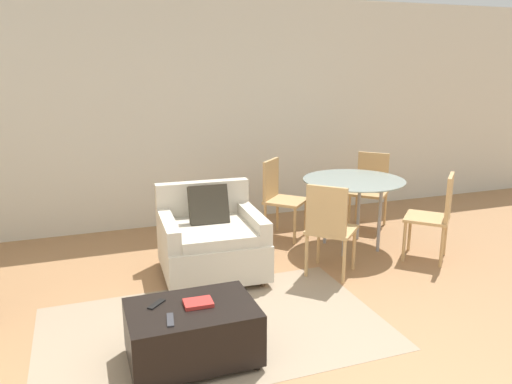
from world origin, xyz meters
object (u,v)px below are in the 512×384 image
dining_chair_near_left (329,224)px  dining_chair_far_left (279,193)px  armchair (211,240)px  ottoman (192,331)px  tv_remote_primary (156,304)px  dining_chair_near_right (437,211)px  book_stack (198,303)px  dining_chair_far_right (370,185)px  dining_table (353,187)px  tv_remote_secondary (170,320)px

dining_chair_near_left → dining_chair_far_left: (0.00, 1.21, 0.00)m
armchair → ottoman: bearing=-109.8°
ottoman → tv_remote_primary: bearing=153.1°
armchair → dining_chair_near_right: dining_chair_near_right is taller
book_stack → dining_chair_far_right: (2.68, 2.14, 0.10)m
book_stack → dining_chair_near_left: bearing=32.2°
dining_chair_far_right → ottoman: bearing=-141.7°
dining_chair_near_right → dining_chair_far_right: size_ratio=1.00×
dining_chair_near_left → dining_chair_near_right: bearing=0.0°
tv_remote_primary → dining_table: size_ratio=0.13×
dining_chair_far_right → book_stack: bearing=-141.4°
tv_remote_primary → tv_remote_secondary: size_ratio=0.79×
dining_table → dining_chair_far_right: size_ratio=1.20×
tv_remote_secondary → dining_chair_near_left: dining_chair_near_left is taller
ottoman → dining_chair_far_left: (1.51, 2.15, 0.30)m
book_stack → tv_remote_secondary: size_ratio=1.14×
tv_remote_secondary → dining_chair_far_left: 2.83m
tv_remote_secondary → tv_remote_primary: bearing=101.2°
dining_chair_near_right → dining_chair_far_left: 1.72m
tv_remote_secondary → dining_table: dining_table is taller
armchair → dining_chair_far_right: (2.23, 0.78, 0.18)m
tv_remote_primary → dining_chair_far_left: 2.67m
book_stack → dining_chair_far_right: bearing=38.6°
dining_chair_near_left → book_stack: bearing=-147.8°
dining_chair_near_left → dining_chair_far_right: 1.72m
armchair → dining_chair_near_right: 2.28m
dining_chair_far_right → tv_remote_primary: bearing=-145.2°
armchair → dining_chair_near_left: bearing=-23.4°
ottoman → dining_chair_near_left: (1.51, 0.94, 0.30)m
dining_chair_near_right → dining_chair_far_left: bearing=135.0°
armchair → book_stack: size_ratio=4.94×
tv_remote_primary → tv_remote_secondary: (0.05, -0.24, 0.00)m
dining_table → dining_chair_far_left: bearing=135.0°
tv_remote_secondary → book_stack: bearing=34.5°
tv_remote_secondary → dining_table: (2.28, 1.68, 0.27)m
ottoman → dining_chair_near_left: 1.80m
ottoman → tv_remote_primary: 0.30m
book_stack → tv_remote_secondary: 0.26m
ottoman → dining_chair_far_right: 3.48m
armchair → tv_remote_secondary: armchair is taller
ottoman → dining_table: size_ratio=0.78×
book_stack → dining_chair_near_right: bearing=19.0°
dining_chair_near_right → dining_chair_far_left: size_ratio=1.00×
armchair → dining_chair_far_left: dining_chair_far_left is taller
book_stack → dining_chair_far_left: size_ratio=0.22×
dining_chair_far_left → dining_chair_far_right: bearing=0.0°
dining_chair_near_left → dining_chair_far_left: same height
armchair → tv_remote_primary: size_ratio=7.15×
tv_remote_secondary → dining_chair_far_right: (2.89, 2.28, 0.11)m
dining_chair_near_right → dining_chair_far_right: same height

